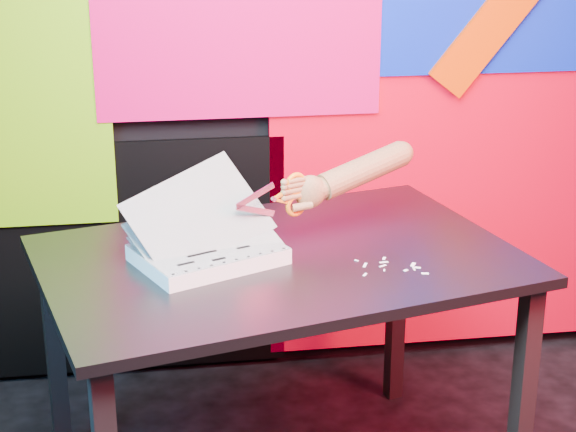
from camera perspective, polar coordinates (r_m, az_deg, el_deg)
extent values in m
cube|color=red|center=(3.50, 12.01, 4.75)|extent=(1.60, 0.02, 1.60)
cube|color=black|center=(3.42, -11.10, -2.61)|extent=(1.30, 0.02, 0.85)
cube|color=black|center=(2.95, -13.58, -8.48)|extent=(0.06, 0.06, 0.72)
cube|color=black|center=(2.75, 13.72, -10.77)|extent=(0.06, 0.06, 0.72)
cube|color=black|center=(3.28, 6.44, -5.07)|extent=(0.06, 0.06, 0.72)
cube|color=#3B3B3B|center=(2.61, -0.50, -2.67)|extent=(1.42, 1.12, 0.03)
cube|color=white|center=(2.56, -4.75, -2.28)|extent=(0.44, 0.39, 0.04)
cube|color=silver|center=(2.55, -4.77, -1.82)|extent=(0.43, 0.39, 0.00)
cube|color=silver|center=(2.55, -4.77, -1.72)|extent=(0.43, 0.37, 0.11)
cube|color=silver|center=(2.56, -5.03, -1.11)|extent=(0.43, 0.35, 0.19)
cube|color=silver|center=(2.55, -5.31, -0.02)|extent=(0.42, 0.31, 0.27)
cylinder|color=black|center=(2.39, -6.83, -3.45)|extent=(0.01, 0.01, 0.00)
cylinder|color=black|center=(2.40, -6.06, -3.28)|extent=(0.01, 0.01, 0.00)
cylinder|color=black|center=(2.42, -5.30, -3.10)|extent=(0.01, 0.01, 0.00)
cylinder|color=black|center=(2.43, -4.55, -2.93)|extent=(0.01, 0.01, 0.00)
cylinder|color=black|center=(2.45, -3.81, -2.76)|extent=(0.01, 0.01, 0.00)
cylinder|color=black|center=(2.46, -3.08, -2.59)|extent=(0.01, 0.01, 0.00)
cylinder|color=black|center=(2.48, -2.36, -2.42)|extent=(0.01, 0.01, 0.00)
cylinder|color=black|center=(2.50, -1.65, -2.25)|extent=(0.01, 0.01, 0.00)
cylinder|color=black|center=(2.51, -0.95, -2.09)|extent=(0.01, 0.01, 0.00)
cylinder|color=black|center=(2.53, -0.26, -1.93)|extent=(0.01, 0.01, 0.00)
cylinder|color=black|center=(2.59, -9.18, -1.67)|extent=(0.01, 0.01, 0.00)
cylinder|color=black|center=(2.60, -8.45, -1.52)|extent=(0.01, 0.01, 0.00)
cylinder|color=black|center=(2.62, -7.74, -1.37)|extent=(0.01, 0.01, 0.00)
cylinder|color=black|center=(2.63, -7.04, -1.22)|extent=(0.01, 0.01, 0.00)
cylinder|color=black|center=(2.65, -6.34, -1.07)|extent=(0.01, 0.01, 0.00)
cylinder|color=black|center=(2.66, -5.65, -0.93)|extent=(0.01, 0.01, 0.00)
cylinder|color=black|center=(2.68, -4.97, -0.78)|extent=(0.01, 0.01, 0.00)
cylinder|color=black|center=(2.69, -4.29, -0.64)|extent=(0.01, 0.01, 0.00)
cylinder|color=black|center=(2.71, -3.63, -0.50)|extent=(0.01, 0.01, 0.00)
cylinder|color=black|center=(2.72, -2.97, -0.36)|extent=(0.01, 0.01, 0.00)
cube|color=black|center=(2.56, -6.95, -1.84)|extent=(0.06, 0.04, 0.00)
cube|color=black|center=(2.58, -4.70, -1.52)|extent=(0.05, 0.03, 0.00)
cube|color=black|center=(2.51, -5.12, -2.23)|extent=(0.08, 0.04, 0.00)
cube|color=black|center=(2.54, -2.66, -1.86)|extent=(0.04, 0.03, 0.00)
cube|color=black|center=(2.45, -6.08, -2.82)|extent=(0.05, 0.03, 0.00)
cube|color=black|center=(2.64, -4.64, -1.09)|extent=(0.06, 0.03, 0.00)
cube|color=black|center=(2.47, -4.12, -2.56)|extent=(0.04, 0.03, 0.00)
cube|color=#929AAF|center=(2.57, -1.96, 1.21)|extent=(0.11, 0.05, 0.06)
cube|color=#929AAF|center=(2.58, -1.95, 0.34)|extent=(0.11, 0.05, 0.06)
cylinder|color=#929AAF|center=(2.60, -0.85, 1.00)|extent=(0.02, 0.02, 0.01)
cube|color=orange|center=(2.62, -0.46, 0.91)|extent=(0.05, 0.03, 0.02)
cube|color=orange|center=(2.61, -0.46, 1.26)|extent=(0.05, 0.03, 0.02)
torus|color=orange|center=(2.63, 0.46, 1.92)|extent=(0.07, 0.04, 0.07)
torus|color=orange|center=(2.65, 0.46, 0.63)|extent=(0.07, 0.04, 0.07)
ellipsoid|color=#BA7942|center=(2.67, 1.31, 1.45)|extent=(0.09, 0.05, 0.10)
cylinder|color=#BA7942|center=(2.64, 0.46, 1.20)|extent=(0.07, 0.05, 0.02)
cylinder|color=#BA7942|center=(2.64, 0.46, 1.55)|extent=(0.07, 0.04, 0.02)
cylinder|color=#BA7942|center=(2.63, 0.46, 1.86)|extent=(0.06, 0.04, 0.02)
cylinder|color=#BA7942|center=(2.63, 0.46, 2.13)|extent=(0.06, 0.04, 0.02)
cylinder|color=#BA7942|center=(2.65, 0.85, 0.57)|extent=(0.06, 0.03, 0.03)
cylinder|color=#BA7942|center=(2.69, 2.11, 1.69)|extent=(0.08, 0.08, 0.06)
cylinder|color=#BA7942|center=(2.76, 4.48, 2.73)|extent=(0.30, 0.19, 0.13)
sphere|color=#BA7942|center=(2.84, 6.73, 3.71)|extent=(0.07, 0.07, 0.07)
cube|color=white|center=(2.49, 4.59, -3.48)|extent=(0.02, 0.02, 0.00)
cube|color=white|center=(2.52, 5.73, -3.21)|extent=(0.01, 0.01, 0.00)
cube|color=white|center=(2.57, 5.70, -2.74)|extent=(0.02, 0.01, 0.00)
cube|color=white|center=(2.51, 8.13, -3.39)|extent=(0.02, 0.01, 0.00)
cube|color=white|center=(2.59, 5.72, -2.51)|extent=(0.01, 0.02, 0.00)
cube|color=white|center=(2.57, 4.08, -2.64)|extent=(0.01, 0.01, 0.00)
cube|color=white|center=(2.55, 4.58, -2.92)|extent=(0.02, 0.03, 0.00)
cube|color=white|center=(2.52, 7.00, -3.21)|extent=(0.02, 0.01, 0.00)
cube|color=white|center=(2.54, 7.67, -3.05)|extent=(0.02, 0.01, 0.00)
cube|color=white|center=(2.54, 7.46, -3.09)|extent=(0.01, 0.03, 0.00)
cube|color=white|center=(2.56, 7.42, -2.87)|extent=(0.02, 0.03, 0.00)
cube|color=white|center=(2.55, 5.64, -2.96)|extent=(0.02, 0.02, 0.00)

